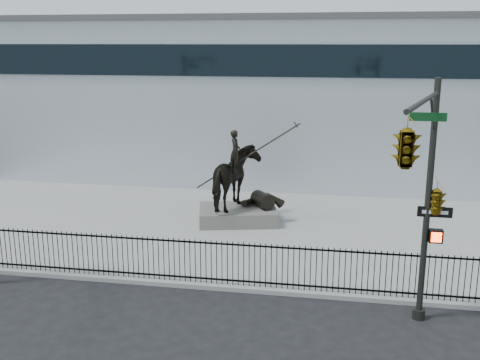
# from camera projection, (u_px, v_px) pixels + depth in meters

# --- Properties ---
(ground) EXTENTS (120.00, 120.00, 0.00)m
(ground) POSITION_uv_depth(u_px,v_px,m) (186.00, 303.00, 17.50)
(ground) COLOR black
(ground) RESTS_ON ground
(plaza) EXTENTS (30.00, 12.00, 0.15)m
(plaza) POSITION_uv_depth(u_px,v_px,m) (229.00, 229.00, 24.18)
(plaza) COLOR gray
(plaza) RESTS_ON ground
(building) EXTENTS (44.00, 14.00, 9.00)m
(building) POSITION_uv_depth(u_px,v_px,m) (268.00, 97.00, 35.55)
(building) COLOR silver
(building) RESTS_ON ground
(picket_fence) EXTENTS (22.10, 0.10, 1.50)m
(picket_fence) POSITION_uv_depth(u_px,v_px,m) (196.00, 261.00, 18.48)
(picket_fence) COLOR black
(picket_fence) RESTS_ON plaza
(statue_plinth) EXTENTS (3.80, 3.01, 0.63)m
(statue_plinth) POSITION_uv_depth(u_px,v_px,m) (238.00, 215.00, 24.86)
(statue_plinth) COLOR #5D5A55
(statue_plinth) RESTS_ON plaza
(equestrian_statue) EXTENTS (4.21, 3.10, 3.65)m
(equestrian_statue) POSITION_uv_depth(u_px,v_px,m) (239.00, 179.00, 24.47)
(equestrian_statue) COLOR black
(equestrian_statue) RESTS_ON statue_plinth
(traffic_signal_right) EXTENTS (2.17, 6.86, 7.00)m
(traffic_signal_right) POSITION_uv_depth(u_px,v_px,m) (423.00, 174.00, 13.34)
(traffic_signal_right) COLOR black
(traffic_signal_right) RESTS_ON ground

